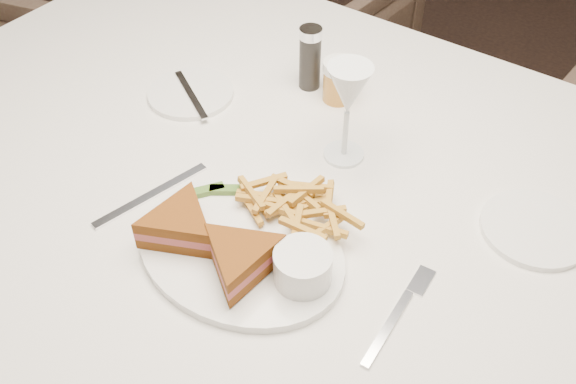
# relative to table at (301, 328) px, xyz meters

# --- Properties ---
(ground) EXTENTS (5.00, 5.00, 0.00)m
(ground) POSITION_rel_table_xyz_m (-0.30, 0.27, -0.38)
(ground) COLOR black
(ground) RESTS_ON ground
(table) EXTENTS (1.73, 1.23, 0.75)m
(table) POSITION_rel_table_xyz_m (0.00, 0.00, 0.00)
(table) COLOR silver
(table) RESTS_ON ground
(chair_far) EXTENTS (0.74, 0.70, 0.67)m
(chair_far) POSITION_rel_table_xyz_m (-0.02, 0.88, -0.04)
(chair_far) COLOR #4C3A2F
(chair_far) RESTS_ON ground
(table_setting) EXTENTS (0.81, 0.60, 0.18)m
(table_setting) POSITION_rel_table_xyz_m (-0.01, -0.05, 0.41)
(table_setting) COLOR white
(table_setting) RESTS_ON table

